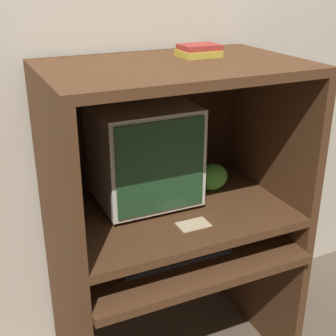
% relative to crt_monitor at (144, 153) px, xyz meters
% --- Properties ---
extents(wall_back, '(6.00, 0.06, 2.60)m').
position_rel_crt_monitor_xyz_m(wall_back, '(0.09, 0.27, 0.28)').
color(wall_back, beige).
rests_on(wall_back, ground_plane).
extents(desk_base, '(1.01, 0.69, 0.65)m').
position_rel_crt_monitor_xyz_m(desk_base, '(0.09, -0.15, -0.60)').
color(desk_base, '#4C2D19').
rests_on(desk_base, ground_plane).
extents(desk_monitor_shelf, '(1.01, 0.65, 0.15)m').
position_rel_crt_monitor_xyz_m(desk_monitor_shelf, '(0.09, -0.12, -0.26)').
color(desk_monitor_shelf, '#4C2D19').
rests_on(desk_monitor_shelf, desk_base).
extents(hutch_upper, '(1.01, 0.65, 0.61)m').
position_rel_crt_monitor_xyz_m(hutch_upper, '(0.09, -0.08, 0.19)').
color(hutch_upper, '#4C2D19').
rests_on(hutch_upper, desk_monitor_shelf).
extents(crt_monitor, '(0.41, 0.38, 0.43)m').
position_rel_crt_monitor_xyz_m(crt_monitor, '(0.00, 0.00, 0.00)').
color(crt_monitor, beige).
rests_on(crt_monitor, desk_monitor_shelf).
extents(keyboard, '(0.47, 0.17, 0.03)m').
position_rel_crt_monitor_xyz_m(keyboard, '(0.02, -0.24, -0.36)').
color(keyboard, '#2D2D30').
rests_on(keyboard, desk_base).
extents(mouse, '(0.06, 0.04, 0.03)m').
position_rel_crt_monitor_xyz_m(mouse, '(0.30, -0.23, -0.36)').
color(mouse, '#B7B7B7').
rests_on(mouse, desk_base).
extents(snack_bag, '(0.15, 0.11, 0.12)m').
position_rel_crt_monitor_xyz_m(snack_bag, '(0.32, -0.02, -0.16)').
color(snack_bag, green).
rests_on(snack_bag, desk_monitor_shelf).
extents(book_stack, '(0.16, 0.12, 0.05)m').
position_rel_crt_monitor_xyz_m(book_stack, '(0.24, -0.03, 0.41)').
color(book_stack, gold).
rests_on(book_stack, hutch_upper).
extents(paper_card, '(0.13, 0.08, 0.00)m').
position_rel_crt_monitor_xyz_m(paper_card, '(0.09, -0.28, -0.22)').
color(paper_card, '#CCB28C').
rests_on(paper_card, desk_monitor_shelf).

